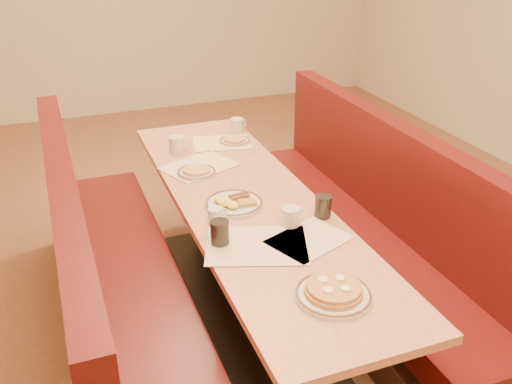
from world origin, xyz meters
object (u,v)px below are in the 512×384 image
object	(u,v)px
pancake_plate	(333,293)
coffee_mug_d	(178,144)
booth_right	(365,239)
soda_tumbler_mid	(323,206)
coffee_mug_b	(216,215)
coffee_mug_c	(238,125)
coffee_mug_a	(291,216)
diner_table	(249,262)
soda_tumbler_near	(220,233)
booth_left	(113,292)
eggs_plate	(233,203)

from	to	relation	value
pancake_plate	coffee_mug_d	size ratio (longest dim) A/B	2.23
booth_right	soda_tumbler_mid	bearing A→B (deg)	-147.31
coffee_mug_b	coffee_mug_c	world-z (taller)	coffee_mug_c
coffee_mug_d	coffee_mug_a	bearing A→B (deg)	-65.59
diner_table	soda_tumbler_mid	bearing A→B (deg)	-46.03
coffee_mug_a	coffee_mug_c	bearing A→B (deg)	68.29
coffee_mug_a	soda_tumbler_near	size ratio (longest dim) A/B	1.06
booth_left	diner_table	bearing A→B (deg)	0.00
coffee_mug_a	coffee_mug_d	distance (m)	1.12
coffee_mug_a	coffee_mug_b	distance (m)	0.36
coffee_mug_c	soda_tumbler_mid	xyz separation A→B (m)	(-0.00, -1.27, 0.01)
diner_table	pancake_plate	size ratio (longest dim) A/B	8.26
coffee_mug_d	soda_tumbler_mid	bearing A→B (deg)	-56.54
pancake_plate	coffee_mug_c	bearing A→B (deg)	82.04
coffee_mug_d	soda_tumbler_near	bearing A→B (deg)	-84.36
coffee_mug_c	soda_tumbler_near	world-z (taller)	soda_tumbler_near
pancake_plate	soda_tumbler_near	world-z (taller)	soda_tumbler_near
booth_right	coffee_mug_b	bearing A→B (deg)	-170.16
diner_table	coffee_mug_a	world-z (taller)	coffee_mug_a
pancake_plate	coffee_mug_c	size ratio (longest dim) A/B	2.50
eggs_plate	coffee_mug_d	distance (m)	0.81
booth_left	eggs_plate	xyz separation A→B (m)	(0.64, -0.03, 0.41)
coffee_mug_a	coffee_mug_b	size ratio (longest dim) A/B	1.19
soda_tumbler_near	coffee_mug_b	bearing A→B (deg)	77.76
pancake_plate	eggs_plate	size ratio (longest dim) A/B	1.02
coffee_mug_c	coffee_mug_b	bearing A→B (deg)	-134.96
eggs_plate	pancake_plate	bearing A→B (deg)	-82.44
eggs_plate	coffee_mug_b	xyz separation A→B (m)	(-0.13, -0.14, 0.02)
coffee_mug_a	soda_tumbler_mid	distance (m)	0.18
soda_tumbler_mid	booth_left	bearing A→B (deg)	164.00
booth_right	diner_table	bearing A→B (deg)	180.00
soda_tumbler_near	soda_tumbler_mid	bearing A→B (deg)	6.81
booth_right	coffee_mug_d	bearing A→B (deg)	139.81
pancake_plate	eggs_plate	bearing A→B (deg)	97.56
coffee_mug_d	soda_tumbler_mid	size ratio (longest dim) A/B	1.22
diner_table	eggs_plate	size ratio (longest dim) A/B	8.46
coffee_mug_b	coffee_mug_d	size ratio (longest dim) A/B	0.76
booth_right	soda_tumbler_near	distance (m)	1.15
eggs_plate	coffee_mug_d	size ratio (longest dim) A/B	2.17
soda_tumbler_mid	diner_table	bearing A→B (deg)	133.97
eggs_plate	soda_tumbler_mid	world-z (taller)	soda_tumbler_mid
booth_right	pancake_plate	xyz separation A→B (m)	(-0.71, -0.89, 0.41)
booth_left	pancake_plate	xyz separation A→B (m)	(0.75, -0.89, 0.41)
eggs_plate	coffee_mug_a	world-z (taller)	coffee_mug_a
coffee_mug_d	soda_tumbler_near	world-z (taller)	soda_tumbler_near
diner_table	eggs_plate	world-z (taller)	eggs_plate
booth_right	coffee_mug_c	world-z (taller)	booth_right
pancake_plate	soda_tumbler_mid	distance (m)	0.65
booth_left	coffee_mug_a	distance (m)	0.99
coffee_mug_b	coffee_mug_d	xyz separation A→B (m)	(0.04, 0.94, 0.01)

